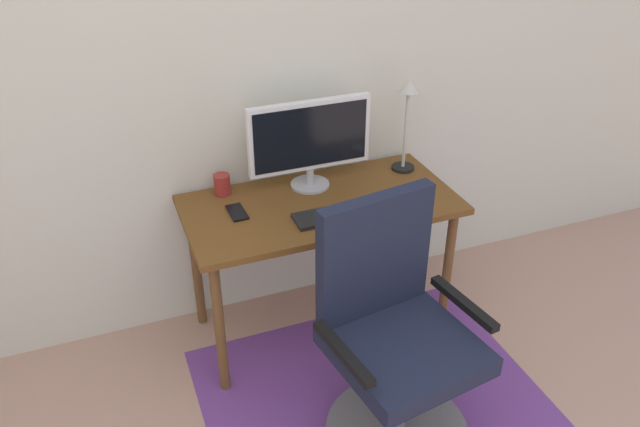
% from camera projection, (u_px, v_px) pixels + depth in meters
% --- Properties ---
extents(wall_back, '(6.00, 0.10, 2.60)m').
position_uv_depth(wall_back, '(179.00, 58.00, 2.64)').
color(wall_back, silver).
rests_on(wall_back, ground).
extents(area_rug, '(1.42, 1.40, 0.01)m').
position_uv_depth(area_rug, '(385.00, 418.00, 2.65)').
color(area_rug, '#6E3B8B').
rests_on(area_rug, ground).
extents(desk, '(1.21, 0.60, 0.71)m').
position_uv_depth(desk, '(321.00, 218.00, 2.85)').
color(desk, brown).
rests_on(desk, ground).
extents(monitor, '(0.57, 0.18, 0.41)m').
position_uv_depth(monitor, '(310.00, 139.00, 2.81)').
color(monitor, '#B2B2B7').
rests_on(monitor, desk).
extents(keyboard, '(0.43, 0.13, 0.02)m').
position_uv_depth(keyboard, '(343.00, 213.00, 2.70)').
color(keyboard, black).
rests_on(keyboard, desk).
extents(computer_mouse, '(0.06, 0.10, 0.03)m').
position_uv_depth(computer_mouse, '(411.00, 198.00, 2.80)').
color(computer_mouse, white).
rests_on(computer_mouse, desk).
extents(coffee_cup, '(0.07, 0.07, 0.10)m').
position_uv_depth(coffee_cup, '(222.00, 185.00, 2.84)').
color(coffee_cup, maroon).
rests_on(coffee_cup, desk).
extents(cell_phone, '(0.07, 0.14, 0.01)m').
position_uv_depth(cell_phone, '(237.00, 212.00, 2.72)').
color(cell_phone, black).
rests_on(cell_phone, desk).
extents(desk_lamp, '(0.11, 0.11, 0.45)m').
position_uv_depth(desk_lamp, '(407.00, 110.00, 2.92)').
color(desk_lamp, black).
rests_on(desk_lamp, desk).
extents(office_chair, '(0.62, 0.57, 1.01)m').
position_uv_depth(office_chair, '(394.00, 354.00, 2.41)').
color(office_chair, slate).
rests_on(office_chair, ground).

